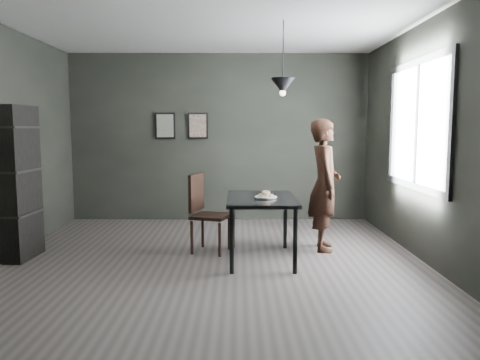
{
  "coord_description": "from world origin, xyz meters",
  "views": [
    {
      "loc": [
        0.33,
        -5.44,
        1.56
      ],
      "look_at": [
        0.35,
        0.05,
        0.95
      ],
      "focal_mm": 35.0,
      "sensor_mm": 36.0,
      "label": 1
    }
  ],
  "objects_px": {
    "cafe_table": "(261,204)",
    "woman": "(325,185)",
    "pendant_lamp": "(283,86)",
    "shelf_unit": "(16,183)",
    "white_plate": "(266,198)",
    "wood_chair": "(204,208)"
  },
  "relations": [
    {
      "from": "cafe_table",
      "to": "woman",
      "type": "relative_size",
      "value": 0.71
    },
    {
      "from": "woman",
      "to": "pendant_lamp",
      "type": "bearing_deg",
      "value": 128.01
    },
    {
      "from": "cafe_table",
      "to": "shelf_unit",
      "type": "distance_m",
      "value": 2.93
    },
    {
      "from": "pendant_lamp",
      "to": "woman",
      "type": "bearing_deg",
      "value": 33.05
    },
    {
      "from": "cafe_table",
      "to": "woman",
      "type": "bearing_deg",
      "value": 29.91
    },
    {
      "from": "cafe_table",
      "to": "pendant_lamp",
      "type": "distance_m",
      "value": 1.41
    },
    {
      "from": "white_plate",
      "to": "wood_chair",
      "type": "relative_size",
      "value": 0.23
    },
    {
      "from": "white_plate",
      "to": "shelf_unit",
      "type": "relative_size",
      "value": 0.13
    },
    {
      "from": "shelf_unit",
      "to": "white_plate",
      "type": "bearing_deg",
      "value": 0.18
    },
    {
      "from": "woman",
      "to": "wood_chair",
      "type": "distance_m",
      "value": 1.56
    },
    {
      "from": "white_plate",
      "to": "wood_chair",
      "type": "bearing_deg",
      "value": 149.08
    },
    {
      "from": "cafe_table",
      "to": "shelf_unit",
      "type": "height_order",
      "value": "shelf_unit"
    },
    {
      "from": "cafe_table",
      "to": "wood_chair",
      "type": "height_order",
      "value": "wood_chair"
    },
    {
      "from": "white_plate",
      "to": "woman",
      "type": "height_order",
      "value": "woman"
    },
    {
      "from": "cafe_table",
      "to": "woman",
      "type": "height_order",
      "value": "woman"
    },
    {
      "from": "woman",
      "to": "shelf_unit",
      "type": "bearing_deg",
      "value": 100.85
    },
    {
      "from": "wood_chair",
      "to": "shelf_unit",
      "type": "distance_m",
      "value": 2.26
    },
    {
      "from": "cafe_table",
      "to": "shelf_unit",
      "type": "relative_size",
      "value": 0.66
    },
    {
      "from": "woman",
      "to": "shelf_unit",
      "type": "relative_size",
      "value": 0.92
    },
    {
      "from": "woman",
      "to": "wood_chair",
      "type": "bearing_deg",
      "value": 98.45
    },
    {
      "from": "woman",
      "to": "pendant_lamp",
      "type": "distance_m",
      "value": 1.4
    },
    {
      "from": "cafe_table",
      "to": "white_plate",
      "type": "xyz_separation_m",
      "value": [
        0.05,
        -0.07,
        0.08
      ]
    }
  ]
}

